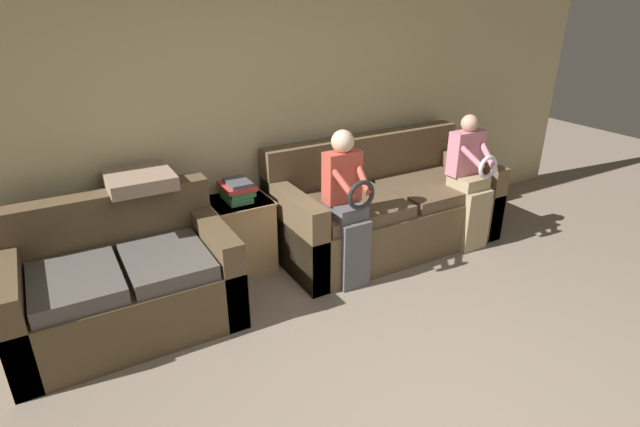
% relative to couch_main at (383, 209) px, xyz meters
% --- Properties ---
extents(wall_back, '(7.98, 0.06, 2.55)m').
position_rel_couch_main_xyz_m(wall_back, '(-1.13, 0.52, 0.93)').
color(wall_back, '#C6B789').
rests_on(wall_back, ground_plane).
extents(couch_main, '(2.08, 0.95, 0.98)m').
position_rel_couch_main_xyz_m(couch_main, '(0.00, 0.00, 0.00)').
color(couch_main, brown).
rests_on(couch_main, ground_plane).
extents(couch_side, '(1.48, 0.92, 0.91)m').
position_rel_couch_main_xyz_m(couch_side, '(-2.34, -0.12, -0.02)').
color(couch_side, brown).
rests_on(couch_side, ground_plane).
extents(child_left_seated, '(0.30, 0.38, 1.26)m').
position_rel_couch_main_xyz_m(child_left_seated, '(-0.66, -0.40, 0.35)').
color(child_left_seated, '#56565B').
rests_on(child_left_seated, ground_plane).
extents(child_right_seated, '(0.33, 0.37, 1.23)m').
position_rel_couch_main_xyz_m(child_right_seated, '(0.66, -0.41, 0.32)').
color(child_right_seated, tan).
rests_on(child_right_seated, ground_plane).
extents(side_shelf, '(0.50, 0.47, 0.63)m').
position_rel_couch_main_xyz_m(side_shelf, '(-1.33, 0.23, -0.02)').
color(side_shelf, tan).
rests_on(side_shelf, ground_plane).
extents(book_stack, '(0.25, 0.31, 0.17)m').
position_rel_couch_main_xyz_m(book_stack, '(-1.33, 0.23, 0.37)').
color(book_stack, '#3D8451').
rests_on(book_stack, side_shelf).
extents(throw_pillow, '(0.46, 0.46, 0.10)m').
position_rel_couch_main_xyz_m(throw_pillow, '(-2.08, 0.20, 0.61)').
color(throw_pillow, gray).
rests_on(throw_pillow, couch_side).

